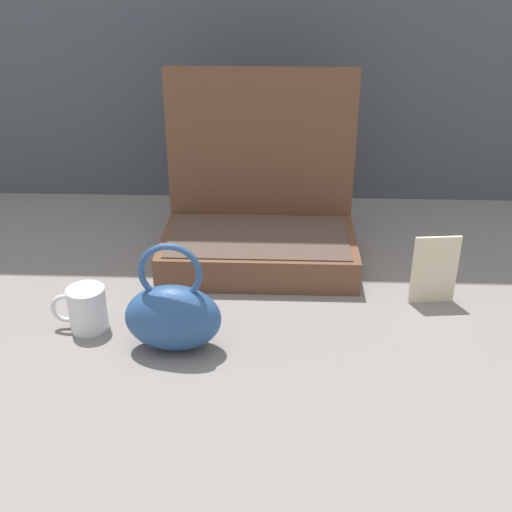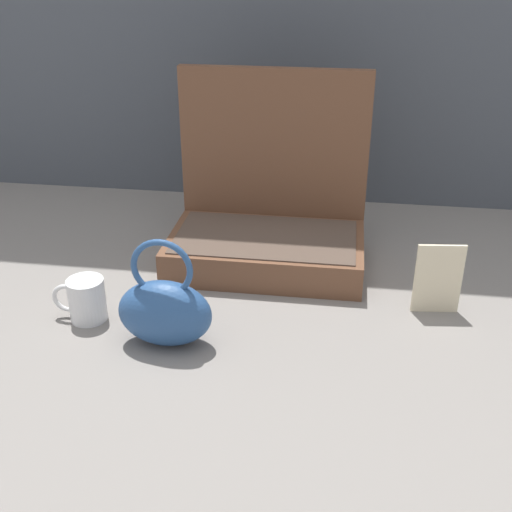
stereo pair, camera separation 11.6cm
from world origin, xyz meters
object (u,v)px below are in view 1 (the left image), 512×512
object	(u,v)px
open_suitcase	(260,219)
coffee_mug	(86,309)
info_card_left	(434,270)
teal_pouch_handbag	(173,315)

from	to	relation	value
open_suitcase	coffee_mug	xyz separation A→B (m)	(-0.31, -0.31, -0.05)
open_suitcase	coffee_mug	bearing A→B (deg)	-135.34
info_card_left	open_suitcase	bearing A→B (deg)	145.69
coffee_mug	teal_pouch_handbag	bearing A→B (deg)	-18.12
teal_pouch_handbag	coffee_mug	xyz separation A→B (m)	(-0.17, 0.06, -0.03)
teal_pouch_handbag	coffee_mug	size ratio (longest dim) A/B	1.98
open_suitcase	teal_pouch_handbag	xyz separation A→B (m)	(-0.14, -0.36, -0.03)
coffee_mug	info_card_left	xyz separation A→B (m)	(0.66, 0.12, 0.03)
teal_pouch_handbag	info_card_left	xyz separation A→B (m)	(0.49, 0.18, 0.00)
info_card_left	teal_pouch_handbag	bearing A→B (deg)	-166.46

